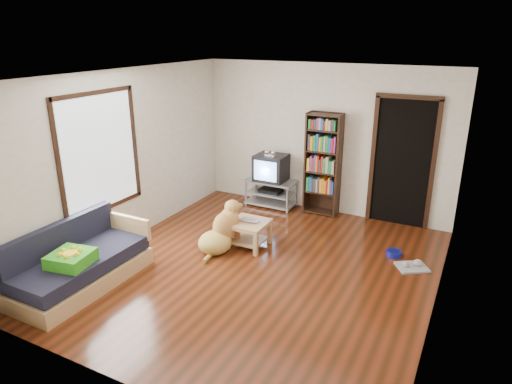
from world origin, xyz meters
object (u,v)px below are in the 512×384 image
at_px(green_cushion, 71,259).
at_px(dog, 222,232).
at_px(crt_tv, 272,167).
at_px(bookshelf, 323,159).
at_px(laptop, 248,222).
at_px(sofa, 81,265).
at_px(tv_stand, 271,192).
at_px(dog_bowl, 394,253).
at_px(coffee_table, 249,229).
at_px(grey_rag, 412,267).

bearing_deg(green_cushion, dog, 52.64).
xyz_separation_m(crt_tv, bookshelf, (0.95, 0.07, 0.26)).
distance_m(laptop, sofa, 2.38).
bearing_deg(crt_tv, tv_stand, -90.00).
bearing_deg(dog_bowl, sofa, -142.71).
bearing_deg(sofa, crt_tv, 75.07).
bearing_deg(dog, green_cushion, -117.07).
bearing_deg(laptop, dog_bowl, 18.23).
bearing_deg(coffee_table, grey_rag, 10.31).
xyz_separation_m(crt_tv, dog, (0.12, -1.97, -0.47)).
distance_m(dog_bowl, crt_tv, 2.77).
height_order(bookshelf, sofa, bookshelf).
distance_m(laptop, bookshelf, 1.97).
relative_size(dog_bowl, crt_tv, 0.38).
bearing_deg(dog_bowl, bookshelf, 143.93).
xyz_separation_m(grey_rag, dog, (-2.64, -0.69, 0.26)).
bearing_deg(dog_bowl, grey_rag, -39.81).
distance_m(tv_stand, dog, 1.96).
bearing_deg(tv_stand, dog, -86.39).
bearing_deg(sofa, tv_stand, 74.98).
height_order(tv_stand, crt_tv, crt_tv).
relative_size(green_cushion, tv_stand, 0.51).
xyz_separation_m(green_cushion, grey_rag, (3.62, 2.60, -0.48)).
bearing_deg(grey_rag, bookshelf, 143.29).
distance_m(bookshelf, dog, 2.32).
bearing_deg(tv_stand, grey_rag, -24.50).
relative_size(grey_rag, sofa, 0.22).
distance_m(green_cushion, tv_stand, 3.96).
distance_m(crt_tv, bookshelf, 0.99).
xyz_separation_m(laptop, grey_rag, (2.33, 0.45, -0.40)).
height_order(green_cushion, tv_stand, green_cushion).
distance_m(laptop, crt_tv, 1.82).
bearing_deg(bookshelf, coffee_table, -106.13).
distance_m(tv_stand, bookshelf, 1.20).
bearing_deg(grey_rag, green_cushion, -144.33).
xyz_separation_m(dog_bowl, sofa, (-3.44, -2.62, 0.22)).
relative_size(laptop, crt_tv, 0.51).
relative_size(tv_stand, sofa, 0.50).
relative_size(dog_bowl, sofa, 0.12).
distance_m(green_cushion, dog_bowl, 4.39).
bearing_deg(coffee_table, crt_tv, 104.32).
xyz_separation_m(laptop, tv_stand, (-0.44, 1.71, -0.14)).
bearing_deg(laptop, grey_rag, 10.13).
height_order(crt_tv, bookshelf, bookshelf).
relative_size(green_cushion, crt_tv, 0.80).
bearing_deg(coffee_table, laptop, -90.00).
bearing_deg(green_cushion, bookshelf, 55.22).
distance_m(grey_rag, coffee_table, 2.38).
height_order(green_cushion, sofa, sofa).
xyz_separation_m(sofa, dog, (1.10, 1.68, 0.02)).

